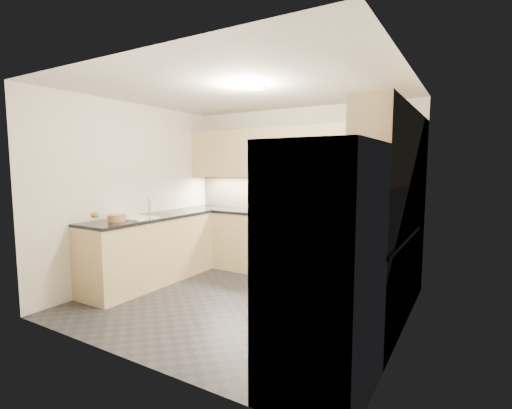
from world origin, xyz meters
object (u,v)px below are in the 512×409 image
object	(u,v)px
microwave	(292,161)
utensil_bowl	(400,216)
cutting_board	(262,210)
gas_range	(288,245)
refrigerator	(323,269)
fruit_basket	(117,218)

from	to	relation	value
microwave	utensil_bowl	world-z (taller)	microwave
microwave	utensil_bowl	xyz separation A→B (m)	(1.57, -0.24, -0.68)
utensil_bowl	cutting_board	xyz separation A→B (m)	(-2.04, 0.16, -0.08)
gas_range	cutting_board	world-z (taller)	cutting_board
refrigerator	utensil_bowl	xyz separation A→B (m)	(0.12, 2.31, 0.12)
cutting_board	fruit_basket	distance (m)	2.13
refrigerator	cutting_board	world-z (taller)	refrigerator
microwave	fruit_basket	world-z (taller)	microwave
gas_range	cutting_board	bearing A→B (deg)	174.46
utensil_bowl	refrigerator	bearing A→B (deg)	-92.99
microwave	cutting_board	world-z (taller)	microwave
gas_range	refrigerator	world-z (taller)	refrigerator
microwave	gas_range	bearing A→B (deg)	-90.00
microwave	utensil_bowl	bearing A→B (deg)	-8.64
fruit_basket	cutting_board	bearing A→B (deg)	60.91
cutting_board	microwave	bearing A→B (deg)	9.46
fruit_basket	utensil_bowl	bearing A→B (deg)	28.89
cutting_board	fruit_basket	xyz separation A→B (m)	(-1.03, -1.86, 0.03)
gas_range	cutting_board	size ratio (longest dim) A/B	2.47
refrigerator	utensil_bowl	distance (m)	2.32
gas_range	fruit_basket	size ratio (longest dim) A/B	4.09
gas_range	utensil_bowl	distance (m)	1.67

